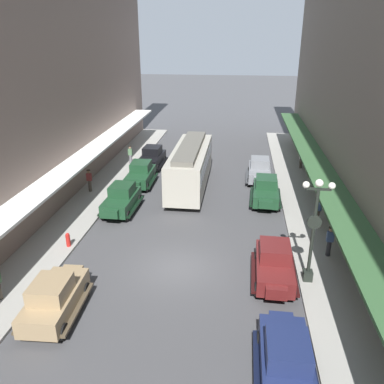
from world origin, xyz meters
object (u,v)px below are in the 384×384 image
at_px(pedestrian_1, 89,180).
at_px(pedestrian_2, 130,155).
at_px(parked_car_7, 260,170).
at_px(parked_car_1, 266,190).
at_px(pedestrian_5, 330,241).
at_px(streetcar, 190,165).
at_px(pedestrian_0, 318,210).
at_px(fire_hydrant, 68,240).
at_px(parked_car_6, 54,297).
at_px(parked_car_0, 152,157).
at_px(parked_car_2, 274,263).
at_px(parked_car_3, 286,358).
at_px(parked_car_4, 121,198).
at_px(lamp_post_with_clock, 314,227).
at_px(parked_car_5, 141,174).
at_px(pedestrian_3, 301,159).

distance_m(pedestrian_1, pedestrian_2, 6.97).
distance_m(parked_car_7, pedestrian_1, 13.38).
bearing_deg(parked_car_1, parked_car_7, 93.53).
distance_m(pedestrian_1, pedestrian_5, 17.58).
xyz_separation_m(streetcar, pedestrian_0, (8.67, -5.36, -0.91)).
bearing_deg(streetcar, fire_hydrant, -118.94).
distance_m(parked_car_6, pedestrian_5, 13.86).
xyz_separation_m(fire_hydrant, pedestrian_0, (14.23, 4.71, 0.43)).
bearing_deg(streetcar, parked_car_7, 23.50).
height_order(parked_car_1, parked_car_7, same).
distance_m(parked_car_0, parked_car_2, 19.09).
relative_size(fire_hydrant, pedestrian_5, 0.49).
xyz_separation_m(parked_car_1, parked_car_2, (-0.06, -9.61, 0.00)).
height_order(parked_car_7, pedestrian_5, parked_car_7).
xyz_separation_m(parked_car_3, pedestrian_1, (-12.88, 15.90, 0.07)).
height_order(pedestrian_0, pedestrian_2, pedestrian_2).
distance_m(parked_car_6, pedestrian_0, 16.10).
height_order(parked_car_4, pedestrian_2, parked_car_4).
relative_size(fire_hydrant, pedestrian_1, 0.49).
xyz_separation_m(parked_car_6, parked_car_7, (9.12, 17.91, 0.00)).
bearing_deg(pedestrian_0, pedestrian_1, 167.90).
bearing_deg(parked_car_6, pedestrian_5, 26.79).
xyz_separation_m(parked_car_4, pedestrian_5, (12.63, -4.49, 0.07)).
relative_size(parked_car_2, streetcar, 0.45).
relative_size(parked_car_2, pedestrian_2, 2.57).
distance_m(parked_car_6, lamp_post_with_clock, 11.76).
relative_size(parked_car_5, pedestrian_5, 2.56).
height_order(parked_car_2, parked_car_5, same).
bearing_deg(parked_car_3, pedestrian_0, 75.98).
height_order(pedestrian_3, pedestrian_5, same).
relative_size(parked_car_3, pedestrian_3, 2.56).
relative_size(parked_car_0, pedestrian_5, 2.58).
distance_m(parked_car_2, lamp_post_with_clock, 2.60).
xyz_separation_m(parked_car_0, parked_car_4, (0.02, -9.55, 0.00)).
distance_m(parked_car_6, pedestrian_1, 14.11).
height_order(parked_car_4, fire_hydrant, parked_car_4).
bearing_deg(pedestrian_3, parked_car_3, -98.53).
distance_m(parked_car_4, pedestrian_1, 4.41).
bearing_deg(parked_car_7, fire_hydrant, -131.38).
xyz_separation_m(parked_car_3, streetcar, (-5.55, 17.83, 0.96)).
bearing_deg(parked_car_4, pedestrian_3, 38.64).
height_order(parked_car_1, pedestrian_0, parked_car_1).
height_order(parked_car_3, parked_car_5, same).
xyz_separation_m(parked_car_5, pedestrian_5, (12.56, -9.51, 0.07)).
bearing_deg(parked_car_6, streetcar, 76.41).
distance_m(streetcar, pedestrian_1, 7.63).
relative_size(parked_car_5, parked_car_7, 1.00).
bearing_deg(parked_car_1, parked_car_4, -164.55).
relative_size(streetcar, pedestrian_2, 5.75).
bearing_deg(pedestrian_0, parked_car_1, 133.64).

